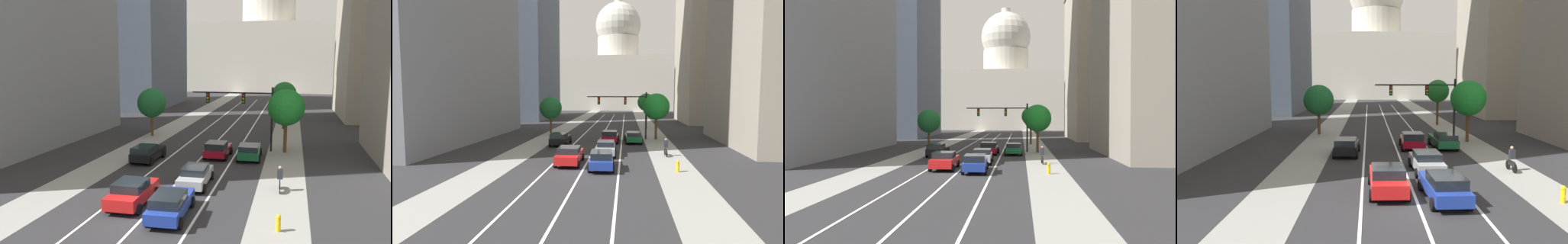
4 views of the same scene
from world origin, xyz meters
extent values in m
plane|color=#2B2B2D|center=(0.00, 40.00, 0.00)|extent=(400.00, 400.00, 0.00)
cube|color=gray|center=(-7.28, 35.00, 0.01)|extent=(3.29, 130.00, 0.01)
cube|color=gray|center=(7.28, 35.00, 0.01)|extent=(3.29, 130.00, 0.01)
cube|color=white|center=(-2.82, 25.00, 0.01)|extent=(0.16, 90.00, 0.01)
cube|color=white|center=(0.00, 25.00, 0.01)|extent=(0.16, 90.00, 0.01)
cube|color=white|center=(2.82, 25.00, 0.01)|extent=(0.16, 90.00, 0.01)
cube|color=#4C5666|center=(-25.47, 53.22, 21.42)|extent=(21.26, 22.20, 42.85)
cube|color=#B7AD99|center=(22.04, 47.02, 14.88)|extent=(14.38, 19.59, 29.76)
cube|color=beige|center=(0.00, 102.96, 9.67)|extent=(45.64, 27.01, 19.35)
cylinder|color=beige|center=(0.00, 102.96, 23.34)|extent=(15.54, 15.54, 7.98)
sphere|color=beige|center=(0.00, 102.96, 32.03)|extent=(17.09, 17.09, 17.09)
cylinder|color=beige|center=(0.00, 102.96, 39.72)|extent=(3.08, 3.08, 4.27)
cube|color=#14512D|center=(4.23, 15.35, 0.65)|extent=(1.99, 4.65, 0.65)
cube|color=black|center=(4.26, 14.40, 1.20)|extent=(1.75, 2.25, 0.45)
cylinder|color=black|center=(3.26, 16.88, 0.32)|extent=(0.24, 0.65, 0.64)
cylinder|color=black|center=(5.08, 16.94, 0.32)|extent=(0.24, 0.65, 0.64)
cylinder|color=black|center=(3.38, 13.76, 0.32)|extent=(0.24, 0.65, 0.64)
cylinder|color=black|center=(5.19, 13.83, 0.32)|extent=(0.24, 0.65, 0.64)
cube|color=#1E389E|center=(1.41, 0.98, 0.63)|extent=(2.02, 4.78, 0.62)
cube|color=black|center=(1.44, 0.44, 1.21)|extent=(1.76, 2.45, 0.52)
cylinder|color=black|center=(0.44, 2.53, 0.32)|extent=(0.25, 0.65, 0.64)
cylinder|color=black|center=(2.22, 2.62, 0.32)|extent=(0.25, 0.65, 0.64)
cylinder|color=black|center=(0.60, -0.66, 0.32)|extent=(0.25, 0.65, 0.64)
cylinder|color=black|center=(2.38, -0.57, 0.32)|extent=(0.25, 0.65, 0.64)
cube|color=#B2B5BA|center=(1.41, 6.69, 0.63)|extent=(1.89, 4.58, 0.61)
cube|color=black|center=(1.41, 6.58, 1.17)|extent=(1.69, 2.31, 0.48)
cylinder|color=black|center=(0.48, 8.20, 0.32)|extent=(0.24, 0.65, 0.64)
cylinder|color=black|center=(2.24, 8.25, 0.32)|extent=(0.24, 0.65, 0.64)
cylinder|color=black|center=(0.57, 5.12, 0.32)|extent=(0.24, 0.65, 0.64)
cylinder|color=black|center=(2.34, 5.17, 0.32)|extent=(0.24, 0.65, 0.64)
cube|color=black|center=(-4.23, 12.33, 0.65)|extent=(1.89, 4.33, 0.66)
cube|color=black|center=(-4.26, 11.46, 1.23)|extent=(1.68, 2.39, 0.51)
cylinder|color=black|center=(-5.06, 13.81, 0.32)|extent=(0.24, 0.65, 0.64)
cylinder|color=black|center=(-3.31, 13.75, 0.32)|extent=(0.24, 0.65, 0.64)
cylinder|color=black|center=(-5.15, 10.90, 0.32)|extent=(0.24, 0.65, 0.64)
cylinder|color=black|center=(-3.40, 10.85, 0.32)|extent=(0.24, 0.65, 0.64)
cube|color=red|center=(-1.41, 2.24, 0.67)|extent=(1.97, 4.63, 0.70)
cube|color=black|center=(-1.40, 1.94, 1.28)|extent=(1.78, 2.12, 0.51)
cylinder|color=black|center=(-2.38, 3.79, 0.32)|extent=(0.23, 0.64, 0.64)
cylinder|color=black|center=(-0.49, 3.82, 0.32)|extent=(0.23, 0.64, 0.64)
cylinder|color=black|center=(-2.33, 0.66, 0.32)|extent=(0.23, 0.64, 0.64)
cylinder|color=black|center=(-0.44, 0.69, 0.32)|extent=(0.23, 0.64, 0.64)
cube|color=maroon|center=(1.41, 15.23, 0.62)|extent=(1.96, 4.16, 0.60)
cube|color=black|center=(1.39, 14.39, 1.22)|extent=(1.77, 2.06, 0.59)
cylinder|color=black|center=(0.50, 16.65, 0.32)|extent=(0.23, 0.64, 0.64)
cylinder|color=black|center=(2.38, 16.61, 0.32)|extent=(0.23, 0.64, 0.64)
cylinder|color=black|center=(0.44, 13.84, 0.32)|extent=(0.23, 0.64, 0.64)
cylinder|color=black|center=(2.32, 13.80, 0.32)|extent=(0.23, 0.64, 0.64)
cylinder|color=black|center=(5.94, 18.58, 3.09)|extent=(0.20, 0.20, 6.18)
cylinder|color=black|center=(2.05, 18.58, 5.60)|extent=(7.78, 0.14, 0.14)
cube|color=black|center=(3.21, 18.58, 5.05)|extent=(0.32, 0.28, 0.96)
sphere|color=red|center=(3.21, 18.43, 5.35)|extent=(0.20, 0.20, 0.20)
sphere|color=orange|center=(3.21, 18.43, 5.05)|extent=(0.20, 0.20, 0.20)
sphere|color=green|center=(3.21, 18.43, 4.75)|extent=(0.20, 0.20, 0.20)
cube|color=black|center=(-0.29, 18.58, 5.05)|extent=(0.32, 0.28, 0.96)
sphere|color=red|center=(-0.29, 18.43, 5.35)|extent=(0.20, 0.20, 0.20)
sphere|color=orange|center=(-0.29, 18.43, 5.05)|extent=(0.20, 0.20, 0.20)
sphere|color=green|center=(-0.29, 18.43, 4.75)|extent=(0.20, 0.20, 0.20)
cylinder|color=yellow|center=(7.31, 0.37, 0.35)|extent=(0.26, 0.26, 0.70)
sphere|color=yellow|center=(7.31, 0.37, 0.78)|extent=(0.26, 0.26, 0.26)
cylinder|color=yellow|center=(7.31, 0.21, 0.39)|extent=(0.10, 0.12, 0.10)
cylinder|color=black|center=(7.19, 6.31, 0.33)|extent=(0.09, 0.66, 0.66)
cylinder|color=black|center=(7.14, 7.34, 0.33)|extent=(0.09, 0.66, 0.66)
cube|color=black|center=(7.17, 6.83, 0.55)|extent=(0.11, 1.00, 0.36)
cube|color=#262833|center=(7.17, 6.78, 1.18)|extent=(0.37, 0.30, 0.64)
sphere|color=tan|center=(7.16, 6.85, 1.61)|extent=(0.22, 0.22, 0.22)
cylinder|color=#51381E|center=(6.76, 32.03, 1.74)|extent=(0.32, 0.32, 3.48)
sphere|color=#207229|center=(6.76, 32.03, 4.53)|extent=(3.00, 3.00, 3.00)
cylinder|color=#51381E|center=(-7.96, 23.40, 1.34)|extent=(0.32, 0.32, 2.68)
sphere|color=#1D602F|center=(-7.96, 23.40, 3.86)|extent=(3.35, 3.35, 3.35)
cylinder|color=#51381E|center=(7.24, 18.47, 1.55)|extent=(0.32, 0.32, 3.11)
sphere|color=#1C7D2A|center=(7.24, 18.47, 4.32)|extent=(3.45, 3.45, 3.45)
camera|label=1|loc=(7.79, -18.99, 8.60)|focal=36.05mm
camera|label=2|loc=(3.33, -24.98, 6.00)|focal=30.15mm
camera|label=3|loc=(5.08, -30.07, 4.64)|focal=35.04mm
camera|label=4|loc=(-2.44, -17.66, 6.27)|focal=34.28mm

